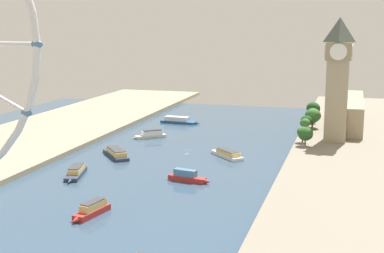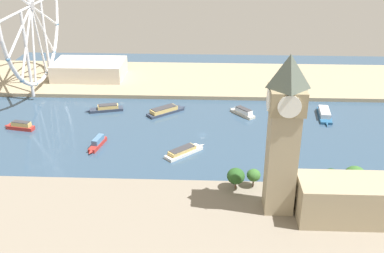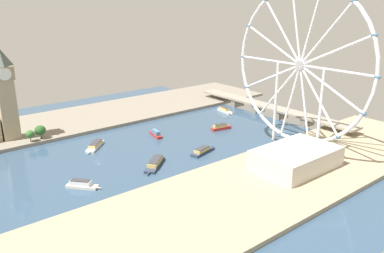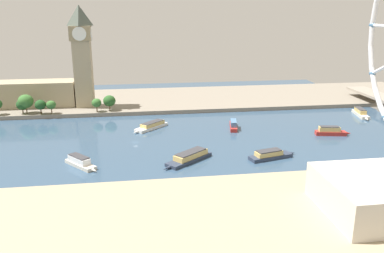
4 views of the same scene
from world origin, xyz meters
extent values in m
plane|color=#334C66|center=(0.00, 0.00, 0.00)|extent=(386.78, 386.78, 0.00)
cube|color=gray|center=(-108.39, 0.00, 1.50)|extent=(90.00, 520.00, 3.00)
cube|color=tan|center=(108.39, 0.00, 1.50)|extent=(90.00, 520.00, 3.00)
cube|color=tan|center=(-87.59, -38.39, 28.88)|extent=(13.53, 13.53, 51.75)
cube|color=#928260|center=(-87.59, -38.39, 60.30)|extent=(15.70, 15.70, 11.10)
pyramid|color=#4C564C|center=(-87.59, -38.39, 73.52)|extent=(14.21, 14.21, 15.33)
cylinder|color=white|center=(-87.59, -30.27, 60.30)|extent=(10.28, 0.50, 10.28)
cylinder|color=white|center=(-87.59, -46.51, 60.30)|extent=(10.28, 0.50, 10.28)
cylinder|color=white|center=(-79.47, -38.39, 60.30)|extent=(0.50, 10.28, 10.28)
cylinder|color=white|center=(-95.71, -38.39, 60.30)|extent=(0.50, 10.28, 10.28)
cylinder|color=#513823|center=(-70.06, -82.50, 4.68)|extent=(0.80, 0.80, 3.36)
ellipsoid|color=#1E471E|center=(-70.06, -82.50, 9.77)|extent=(8.55, 8.55, 7.69)
cylinder|color=#513823|center=(-70.64, -79.87, 5.33)|extent=(0.80, 0.80, 4.65)
ellipsoid|color=#386B2D|center=(-70.64, -79.87, 12.18)|extent=(11.31, 11.31, 10.18)
cylinder|color=#513823|center=(-67.07, -68.83, 4.90)|extent=(0.80, 0.80, 3.80)
ellipsoid|color=#1E471E|center=(-67.07, -68.83, 10.03)|extent=(8.08, 8.08, 7.27)
cylinder|color=#513823|center=(-66.82, -61.16, 4.97)|extent=(0.80, 0.80, 3.94)
ellipsoid|color=#386B2D|center=(-66.82, -61.16, 9.76)|extent=(7.06, 7.06, 6.36)
cylinder|color=#513823|center=(-70.64, -18.70, 4.89)|extent=(0.80, 0.80, 3.77)
ellipsoid|color=#285623|center=(-70.64, -18.70, 10.52)|extent=(9.37, 9.37, 8.44)
cylinder|color=#513823|center=(-68.13, -28.18, 4.96)|extent=(0.80, 0.80, 3.92)
ellipsoid|color=#386B2D|center=(-68.13, -28.18, 9.83)|extent=(7.29, 7.29, 6.56)
torus|color=silver|center=(79.37, 135.76, 69.88)|extent=(125.02, 2.92, 125.02)
cylinder|color=#99999E|center=(79.37, 135.76, 69.88)|extent=(7.33, 3.00, 7.33)
cylinder|color=silver|center=(48.85, 135.76, 69.88)|extent=(61.05, 1.75, 1.75)
cylinder|color=silver|center=(51.87, 135.76, 56.63)|extent=(55.76, 1.75, 28.07)
cylinder|color=silver|center=(60.34, 135.76, 46.01)|extent=(39.43, 1.75, 48.82)
cylinder|color=silver|center=(72.58, 135.76, 40.12)|extent=(15.29, 1.75, 59.91)
cylinder|color=silver|center=(86.17, 135.76, 40.12)|extent=(15.29, 1.75, 59.91)
cylinder|color=silver|center=(98.40, 135.76, 46.01)|extent=(39.43, 1.75, 48.82)
cylinder|color=silver|center=(106.87, 135.76, 56.63)|extent=(55.76, 1.75, 28.07)
ellipsoid|color=teal|center=(24.37, 135.76, 43.39)|extent=(4.80, 3.20, 3.20)
ellipsoid|color=teal|center=(41.31, 135.76, 22.15)|extent=(4.80, 3.20, 3.20)
ellipsoid|color=teal|center=(65.79, 135.76, 10.36)|extent=(4.80, 3.20, 3.20)
ellipsoid|color=teal|center=(92.96, 135.76, 10.36)|extent=(4.80, 3.20, 3.20)
ellipsoid|color=teal|center=(117.44, 135.76, 22.15)|extent=(4.80, 3.20, 3.20)
ellipsoid|color=teal|center=(134.38, 135.76, 43.39)|extent=(4.80, 3.20, 3.20)
cylinder|color=silver|center=(100.74, 135.76, 36.44)|extent=(2.40, 2.40, 66.88)
cylinder|color=silver|center=(58.01, 135.76, 36.44)|extent=(2.40, 2.40, 66.88)
cube|color=beige|center=(106.51, 102.09, 10.14)|extent=(39.42, 60.54, 14.28)
cube|color=#2D384C|center=(37.89, 73.16, 1.01)|extent=(12.86, 25.37, 2.02)
cone|color=#2D384C|center=(34.25, 86.88, 1.01)|extent=(3.09, 4.77, 2.02)
cube|color=#DBB766|center=(38.21, 71.98, 3.23)|extent=(9.41, 16.05, 2.41)
cube|color=#38383D|center=(38.21, 71.98, 4.72)|extent=(8.76, 14.52, 0.57)
cube|color=#B22D28|center=(3.07, 125.39, 1.28)|extent=(8.85, 19.88, 2.56)
cone|color=#B22D28|center=(5.20, 136.35, 1.28)|extent=(3.18, 3.89, 2.56)
cube|color=#DBB766|center=(2.89, 124.45, 3.99)|extent=(6.88, 13.87, 2.85)
cube|color=#38383D|center=(2.89, 124.45, 5.64)|extent=(6.42, 12.53, 0.46)
cube|color=white|center=(-28.03, 11.07, 0.95)|extent=(23.00, 23.55, 1.89)
cone|color=white|center=(-17.62, 0.23, 0.95)|extent=(4.59, 4.67, 1.89)
cube|color=#DBB766|center=(-28.93, 12.00, 3.00)|extent=(17.07, 17.43, 2.22)
cube|color=#38383D|center=(-28.93, 12.00, 4.28)|extent=(15.59, 15.90, 0.33)
cube|color=#235684|center=(33.11, -88.14, 0.91)|extent=(28.85, 10.91, 1.82)
cone|color=#235684|center=(16.82, -86.50, 0.91)|extent=(5.23, 2.31, 1.82)
cube|color=silver|center=(34.51, -88.28, 3.44)|extent=(19.72, 8.71, 3.26)
cube|color=beige|center=(34.55, -28.66, 0.95)|extent=(19.74, 17.93, 1.89)
cone|color=beige|center=(43.88, -20.78, 0.95)|extent=(4.11, 3.89, 1.89)
cube|color=white|center=(33.75, -29.34, 3.43)|extent=(13.84, 12.74, 3.09)
cube|color=#38383D|center=(33.75, -29.34, 5.25)|extent=(12.62, 11.66, 0.55)
cube|color=#B22D28|center=(-20.07, 66.51, 1.26)|extent=(20.15, 8.24, 2.52)
cone|color=#B22D28|center=(-31.27, 68.76, 1.26)|extent=(3.96, 3.16, 2.52)
cube|color=teal|center=(-19.11, 66.32, 4.21)|extent=(12.18, 5.96, 3.39)
cube|color=#2D384C|center=(35.27, 28.38, 0.92)|extent=(24.67, 27.36, 1.85)
cone|color=#2D384C|center=(46.04, 15.46, 0.92)|extent=(4.75, 5.19, 1.85)
cube|color=#DBB766|center=(34.35, 29.49, 3.20)|extent=(18.44, 20.25, 2.72)
cube|color=#38383D|center=(34.35, 29.49, 4.82)|extent=(16.87, 18.45, 0.52)
camera|label=1|loc=(-97.21, 323.98, 78.03)|focal=52.29mm
camera|label=2|loc=(-278.06, -4.43, 135.02)|focal=43.05mm
camera|label=3|loc=(264.29, -121.75, 119.46)|focal=37.25mm
camera|label=4|loc=(237.34, 1.05, 80.67)|focal=37.87mm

